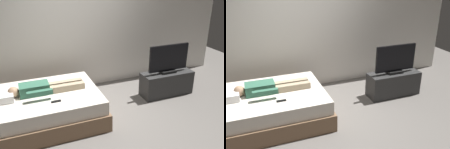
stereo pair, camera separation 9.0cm
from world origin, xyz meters
The scene contains 7 objects.
ground_plane centered at (0.00, 0.00, 0.00)m, with size 10.00×10.00×0.00m, color slate.
back_wall centered at (0.40, 1.62, 1.40)m, with size 6.40×0.10×2.80m, color silver.
bed centered at (-0.92, 0.41, 0.26)m, with size 1.98×1.47×0.54m.
person centered at (-0.89, 0.45, 0.62)m, with size 1.26×0.46×0.18m.
remote centered at (-0.74, 0.04, 0.55)m, with size 0.15×0.04×0.02m, color black.
tv_stand centered at (1.64, 0.50, 0.25)m, with size 1.10×0.40×0.50m, color #2D2D2D.
tv centered at (1.64, 0.50, 0.78)m, with size 0.88×0.20×0.59m.
Camera 2 is at (-1.15, -3.52, 2.46)m, focal length 39.94 mm.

